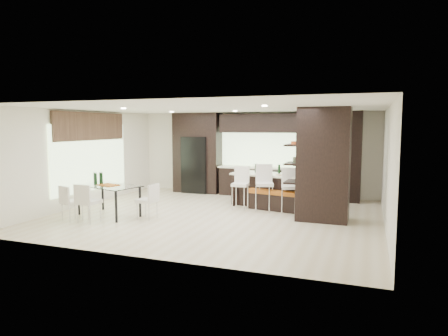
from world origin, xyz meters
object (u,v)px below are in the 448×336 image
at_px(floor_vase, 311,192).
at_px(chair_far, 72,204).
at_px(stool_left, 240,192).
at_px(chair_near, 89,205).
at_px(kitchen_island, 271,190).
at_px(stool_right, 290,195).
at_px(bench, 275,200).
at_px(dining_table, 109,200).
at_px(chair_end, 147,203).
at_px(stool_mid, 264,193).

distance_m(floor_vase, chair_far, 5.81).
relative_size(stool_left, chair_near, 1.11).
xyz_separation_m(kitchen_island, stool_right, (0.68, -0.78, 0.01)).
distance_m(bench, dining_table, 4.35).
bearing_deg(dining_table, chair_end, 15.14).
bearing_deg(stool_right, chair_far, -167.25).
height_order(dining_table, chair_near, chair_near).
bearing_deg(stool_mid, chair_near, -162.32).
height_order(kitchen_island, stool_right, stool_right).
xyz_separation_m(stool_left, stool_mid, (0.68, -0.02, 0.03)).
height_order(kitchen_island, floor_vase, floor_vase).
height_order(bench, floor_vase, floor_vase).
bearing_deg(chair_far, kitchen_island, 58.52).
bearing_deg(stool_mid, kitchen_island, 71.47).
bearing_deg(kitchen_island, stool_mid, -78.84).
distance_m(stool_left, floor_vase, 1.97).
bearing_deg(chair_end, chair_near, 129.08).
distance_m(stool_mid, chair_end, 3.07).
xyz_separation_m(stool_mid, dining_table, (-3.56, -1.84, -0.12)).
bearing_deg(kitchen_island, chair_far, -129.05).
relative_size(dining_table, chair_end, 2.02).
relative_size(stool_mid, stool_right, 1.07).
relative_size(stool_left, stool_right, 1.00).
height_order(kitchen_island, dining_table, kitchen_island).
xyz_separation_m(floor_vase, chair_near, (-4.82, -2.33, -0.20)).
xyz_separation_m(stool_mid, chair_far, (-4.06, -2.59, -0.11)).
bearing_deg(stool_left, chair_end, -137.41).
bearing_deg(chair_end, dining_table, 94.38).
xyz_separation_m(chair_far, chair_end, (1.61, 0.75, 0.01)).
relative_size(stool_mid, chair_near, 1.19).
distance_m(stool_mid, dining_table, 4.01).
distance_m(stool_right, chair_end, 3.64).
height_order(stool_left, stool_right, stool_right).
xyz_separation_m(stool_left, dining_table, (-2.88, -1.86, -0.08)).
bearing_deg(dining_table, kitchen_island, 51.69).
bearing_deg(stool_right, kitchen_island, 114.84).
bearing_deg(chair_near, dining_table, 92.39).
xyz_separation_m(chair_near, chair_end, (1.10, 0.76, -0.03)).
bearing_deg(dining_table, bench, 45.20).
distance_m(kitchen_island, chair_far, 5.29).
xyz_separation_m(stool_left, chair_far, (-3.39, -2.60, -0.08)).
relative_size(dining_table, chair_near, 1.90).
height_order(bench, dining_table, dining_table).
relative_size(stool_right, chair_end, 1.18).
bearing_deg(stool_mid, chair_end, -161.66).
xyz_separation_m(bench, floor_vase, (1.06, -0.61, 0.36)).
distance_m(floor_vase, chair_near, 5.36).
height_order(floor_vase, chair_far, floor_vase).
distance_m(chair_near, chair_end, 1.34).
bearing_deg(stool_right, chair_near, -164.28).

